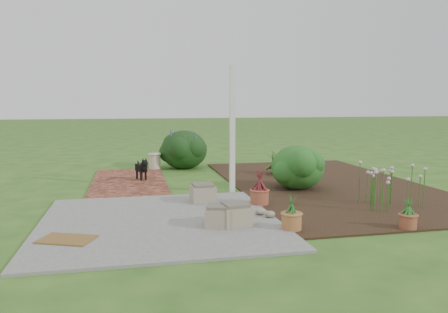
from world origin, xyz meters
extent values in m
plane|color=#2D571B|center=(0.00, 0.00, 0.00)|extent=(80.00, 80.00, 0.00)
cube|color=slate|center=(-1.25, -1.75, 0.02)|extent=(3.50, 3.50, 0.04)
cube|color=brown|center=(-1.70, 1.75, 0.02)|extent=(1.60, 3.50, 0.04)
cube|color=black|center=(2.50, 0.50, 0.01)|extent=(4.00, 7.00, 0.03)
cube|color=white|center=(0.30, 0.10, 1.25)|extent=(0.10, 0.10, 2.50)
cube|color=gray|center=(-0.20, -2.22, 0.18)|extent=(0.45, 0.45, 0.27)
cube|color=gray|center=(-0.44, -2.22, 0.17)|extent=(0.46, 0.46, 0.26)
cube|color=gray|center=(-0.41, -0.67, 0.18)|extent=(0.43, 0.43, 0.28)
cube|color=brown|center=(-2.49, -2.45, 0.05)|extent=(0.80, 0.67, 0.02)
cube|color=black|center=(-1.43, 1.84, 0.30)|extent=(0.27, 0.40, 0.16)
cylinder|color=black|center=(-1.44, 1.69, 0.13)|extent=(0.04, 0.04, 0.18)
cylinder|color=black|center=(-1.33, 1.73, 0.13)|extent=(0.04, 0.04, 0.18)
cylinder|color=black|center=(-1.52, 1.94, 0.13)|extent=(0.04, 0.04, 0.18)
cylinder|color=black|center=(-1.42, 1.98, 0.13)|extent=(0.04, 0.04, 0.18)
sphere|color=black|center=(-1.35, 1.63, 0.43)|extent=(0.15, 0.15, 0.15)
cone|color=black|center=(-1.49, 2.02, 0.41)|extent=(0.09, 0.12, 0.14)
cylinder|color=beige|center=(-1.03, 3.40, 0.24)|extent=(0.31, 0.31, 0.40)
ellipsoid|color=#153F10|center=(1.70, 0.16, 0.49)|extent=(1.28, 1.28, 0.92)
cylinder|color=brown|center=(0.52, -1.04, 0.16)|extent=(0.42, 0.42, 0.26)
cylinder|color=brown|center=(2.15, -2.87, 0.13)|extent=(0.29, 0.29, 0.20)
cylinder|color=#A56737|center=(0.52, -2.58, 0.15)|extent=(0.36, 0.36, 0.24)
ellipsoid|color=black|center=(-0.22, 3.59, 0.53)|extent=(1.49, 1.49, 1.06)
camera|label=1|loc=(-1.66, -8.18, 1.80)|focal=35.00mm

